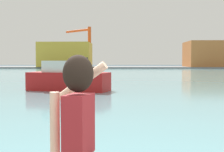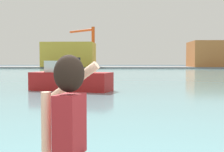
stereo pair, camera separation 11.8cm
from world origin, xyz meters
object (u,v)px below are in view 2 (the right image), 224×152
at_px(person_photographer, 69,128).
at_px(warehouse_right, 218,54).
at_px(warehouse_left, 69,55).
at_px(boat_moored, 69,79).
at_px(port_crane, 89,41).

distance_m(person_photographer, warehouse_right, 92.52).
bearing_deg(person_photographer, warehouse_left, 24.14).
relative_size(boat_moored, warehouse_right, 0.38).
relative_size(person_photographer, port_crane, 0.14).
height_order(boat_moored, warehouse_right, warehouse_right).
xyz_separation_m(person_photographer, port_crane, (-10.54, 90.76, 6.71)).
bearing_deg(person_photographer, boat_moored, 24.14).
bearing_deg(warehouse_left, warehouse_right, 2.17).
relative_size(warehouse_right, port_crane, 1.34).
height_order(person_photographer, warehouse_right, warehouse_right).
relative_size(person_photographer, warehouse_right, 0.11).
relative_size(person_photographer, boat_moored, 0.28).
bearing_deg(warehouse_right, warehouse_left, -177.83).
distance_m(warehouse_right, port_crane, 39.05).
height_order(boat_moored, warehouse_left, warehouse_left).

